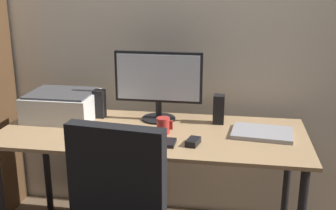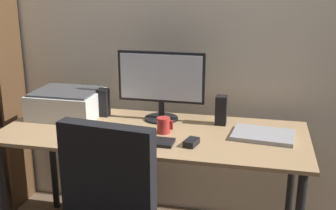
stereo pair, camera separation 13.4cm
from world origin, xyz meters
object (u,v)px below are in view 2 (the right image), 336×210
Objects in this scene: desk at (153,144)px; printer at (67,103)px; keyboard at (146,141)px; mouse at (191,142)px; speaker_left at (104,102)px; speaker_right at (221,110)px; coffee_mug at (164,125)px; monitor at (161,81)px; laptop at (263,135)px.

printer reaches higher than desk.
mouse is at bearing 4.35° from keyboard.
mouse is 0.56× the size of speaker_left.
printer is at bearing -176.95° from speaker_right.
printer is at bearing 166.10° from coffee_mug.
speaker_left is (-0.36, -0.01, -0.15)m from monitor.
mouse is at bearing -107.42° from speaker_right.
monitor is at bearing 92.75° from keyboard.
speaker_right is (0.36, -0.01, -0.15)m from monitor.
speaker_left is 0.23m from printer.
speaker_right reaches higher than desk.
mouse is at bearing -32.94° from desk.
desk is 0.61m from laptop.
desk is 5.29× the size of laptop.
printer is (-0.58, -0.06, -0.16)m from monitor.
mouse is (0.25, -0.36, -0.22)m from monitor.
laptop is (0.36, 0.20, -0.01)m from mouse.
mouse is 0.23m from coffee_mug.
desk is at bearing 160.23° from mouse.
laptop is (0.60, 0.04, 0.09)m from desk.
coffee_mug is at bearing -167.89° from laptop.
speaker_right reaches higher than coffee_mug.
monitor is at bearing 137.52° from mouse.
keyboard is 0.51m from speaker_right.
coffee_mug is 0.52× the size of speaker_left.
monitor is 1.29× the size of printer.
mouse is 0.56× the size of speaker_right.
keyboard is 0.68m from printer.
mouse is 0.71m from speaker_left.
coffee_mug is 0.22× the size of printer.
monitor reaches higher than coffee_mug.
monitor is at bearing 178.73° from speaker_right.
coffee_mug is at bearing -26.14° from speaker_left.
desk is 17.63× the size of mouse.
speaker_right is at bearing 85.75° from mouse.
coffee_mug is (0.07, -0.22, -0.19)m from monitor.
coffee_mug is at bearing 71.18° from keyboard.
monitor is 0.44m from keyboard.
mouse is at bearing -30.30° from speaker_left.
printer is (-0.58, 0.15, 0.16)m from desk.
keyboard is at bearing -133.13° from speaker_right.
speaker_left reaches higher than desk.
desk is at bearing -28.43° from speaker_left.
speaker_left is 1.00× the size of speaker_right.
monitor is 5.38× the size of mouse.
monitor is at bearing 1.27° from speaker_left.
speaker_right is (0.72, 0.00, 0.00)m from speaker_left.
mouse is (0.23, 0.01, 0.01)m from keyboard.
laptop is at bearing -32.25° from speaker_right.
coffee_mug is at bearing -72.31° from monitor.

